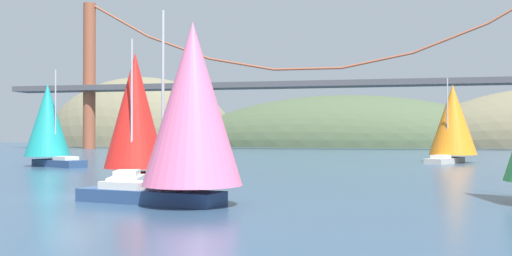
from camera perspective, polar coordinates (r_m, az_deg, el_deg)
ground_plane at (r=31.82m, az=-17.29°, el=-6.50°), size 360.00×360.00×0.00m
headland_center at (r=162.90m, az=8.59°, el=-1.78°), size 88.72×44.00×28.21m
headland_left at (r=177.24m, az=-11.16°, el=-1.68°), size 57.61×44.00×40.69m
suspension_bridge at (r=124.07m, az=5.06°, el=4.79°), size 136.92×6.00×33.73m
sailboat_pink_spinnaker at (r=26.98m, az=-6.50°, el=1.85°), size 8.87×5.49×9.13m
sailboat_teal_sail at (r=63.91m, az=-19.66°, el=0.48°), size 8.61×6.66×9.88m
sailboat_red_spinnaker at (r=41.52m, az=-11.79°, el=1.34°), size 5.29×8.55×9.72m
sailboat_orange_sail at (r=71.32m, az=18.67°, el=0.63°), size 7.23×9.62×9.71m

